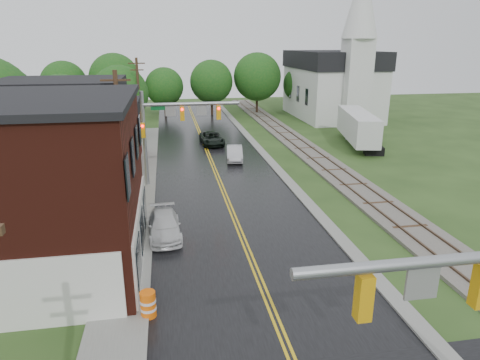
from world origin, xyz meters
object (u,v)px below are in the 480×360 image
object	(u,v)px
church	(335,77)
pickup_white	(164,226)
tree_left_e	(122,95)
suv_dark	(212,139)
sedan_silver	(235,153)
tree_left_c	(65,106)
semi_trailer	(358,126)
utility_pole_c	(139,98)
traffic_signal_far	(172,121)
utility_pole_b	(121,140)
construction_barrel	(148,304)

from	to	relation	value
church	pickup_white	world-z (taller)	church
tree_left_e	suv_dark	xyz separation A→B (m)	(9.65, -6.01, -4.14)
tree_left_e	sedan_silver	bearing A→B (deg)	-49.16
tree_left_c	suv_dark	xyz separation A→B (m)	(14.65, -0.01, -3.84)
church	semi_trailer	xyz separation A→B (m)	(-3.95, -16.86, -3.70)
semi_trailer	utility_pole_c	bearing A→B (deg)	162.68
church	tree_left_c	world-z (taller)	church
tree_left_e	suv_dark	bearing A→B (deg)	-31.93
suv_dark	sedan_silver	size ratio (longest dim) A/B	1.18
suv_dark	sedan_silver	bearing A→B (deg)	-81.78
utility_pole_c	tree_left_e	xyz separation A→B (m)	(-2.05, 1.90, 0.09)
suv_dark	traffic_signal_far	bearing A→B (deg)	-111.80
utility_pole_b	utility_pole_c	distance (m)	22.00
tree_left_c	sedan_silver	xyz separation A→B (m)	(16.05, -6.78, -3.84)
pickup_white	sedan_silver	bearing A→B (deg)	64.28
traffic_signal_far	utility_pole_b	xyz separation A→B (m)	(-3.33, -5.00, -0.25)
sedan_silver	construction_barrel	world-z (taller)	sedan_silver
church	tree_left_c	bearing A→B (deg)	-157.76
tree_left_e	utility_pole_c	bearing A→B (deg)	-42.84
utility_pole_b	construction_barrel	world-z (taller)	utility_pole_b
utility_pole_c	construction_barrel	size ratio (longest dim) A/B	8.05
construction_barrel	tree_left_e	bearing A→B (deg)	96.12
utility_pole_b	construction_barrel	bearing A→B (deg)	-81.47
semi_trailer	utility_pole_b	bearing A→B (deg)	-146.94
construction_barrel	semi_trailer	bearing A→B (deg)	51.93
church	utility_pole_b	distance (m)	41.55
utility_pole_b	church	bearing A→B (deg)	49.82
sedan_silver	pickup_white	bearing A→B (deg)	-105.43
tree_left_c	construction_barrel	bearing A→B (deg)	-73.52
utility_pole_c	tree_left_e	size ratio (longest dim) A/B	1.10
utility_pole_b	semi_trailer	bearing A→B (deg)	33.06
traffic_signal_far	tree_left_e	xyz separation A→B (m)	(-5.38, 18.90, -0.16)
traffic_signal_far	semi_trailer	distance (m)	22.06
traffic_signal_far	semi_trailer	xyz separation A→B (m)	(19.52, 9.87, -2.84)
construction_barrel	utility_pole_c	bearing A→B (deg)	93.03
tree_left_e	construction_barrel	bearing A→B (deg)	-83.88
tree_left_e	construction_barrel	size ratio (longest dim) A/B	7.30
tree_left_e	utility_pole_b	bearing A→B (deg)	-85.10
church	semi_trailer	world-z (taller)	church
tree_left_e	pickup_white	world-z (taller)	tree_left_e
sedan_silver	construction_barrel	bearing A→B (deg)	-100.02
sedan_silver	tree_left_c	bearing A→B (deg)	164.38
traffic_signal_far	tree_left_c	xyz separation A→B (m)	(-10.38, 12.90, -0.46)
utility_pole_b	semi_trailer	size ratio (longest dim) A/B	0.80
church	semi_trailer	distance (m)	17.71
utility_pole_c	semi_trailer	distance (m)	24.08
church	construction_barrel	distance (m)	50.65
utility_pole_b	traffic_signal_far	bearing A→B (deg)	56.32
tree_left_c	tree_left_e	bearing A→B (deg)	50.19
utility_pole_b	construction_barrel	size ratio (longest dim) A/B	8.05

